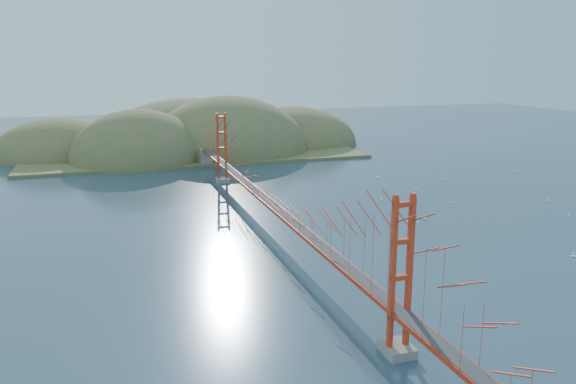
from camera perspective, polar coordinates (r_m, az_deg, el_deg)
name	(u,v)px	position (r m, az deg, el deg)	size (l,w,h in m)	color
ground	(274,233)	(67.78, -1.42, -4.16)	(320.00, 320.00, 0.00)	#2A4055
bridge	(273,176)	(66.18, -1.50, 1.69)	(2.20, 94.40, 12.00)	gray
far_headlands	(198,148)	(133.62, -9.11, 4.43)	(84.00, 58.00, 25.00)	olive
sailboat_11	(570,191)	(99.11, 26.70, 0.13)	(0.63, 0.63, 0.66)	white
sailboat_4	(547,200)	(91.00, 24.86, -0.75)	(0.62, 0.62, 0.66)	white
sailboat_0	(424,218)	(75.58, 13.68, -2.56)	(0.62, 0.62, 0.69)	white
sailboat_12	(247,171)	(103.92, -4.20, 2.10)	(0.59, 0.52, 0.67)	white
sailboat_17	(443,179)	(100.28, 15.50, 1.23)	(0.57, 0.46, 0.66)	white
sailboat_13	(568,216)	(83.19, 26.60, -2.18)	(0.52, 0.50, 0.58)	white
sailboat_1	(451,202)	(84.77, 16.22, -1.00)	(0.56, 0.56, 0.61)	white
sailboat_3	(381,200)	(84.08, 9.47, -0.76)	(0.54, 0.54, 0.57)	white
sailboat_16	(416,189)	(91.96, 12.88, 0.31)	(0.68, 0.68, 0.71)	white
sailboat_9	(517,171)	(111.97, 22.26, 1.95)	(0.61, 0.61, 0.64)	white
sailboat_6	(574,256)	(66.91, 27.03, -5.77)	(0.63, 0.63, 0.71)	white
sailboat_14	(418,222)	(73.68, 13.08, -2.95)	(0.50, 0.50, 0.56)	white
sailboat_15	(377,177)	(100.07, 9.06, 1.54)	(0.55, 0.64, 0.73)	white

